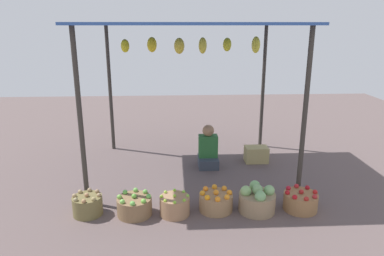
{
  "coord_description": "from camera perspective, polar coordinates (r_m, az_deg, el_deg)",
  "views": [
    {
      "loc": [
        -0.28,
        -5.92,
        2.5
      ],
      "look_at": [
        0.0,
        -0.61,
        0.95
      ],
      "focal_mm": 33.02,
      "sensor_mm": 36.0,
      "label": 1
    }
  ],
  "objects": [
    {
      "name": "basket_potatoes",
      "position": [
        5.14,
        -16.51,
        -11.83
      ],
      "size": [
        0.4,
        0.4,
        0.32
      ],
      "color": "brown",
      "rests_on": "ground"
    },
    {
      "name": "wooden_crate_near_vendor",
      "position": [
        6.82,
        10.34,
        -4.2
      ],
      "size": [
        0.43,
        0.29,
        0.3
      ],
      "primitive_type": "cube",
      "color": "tan",
      "rests_on": "ground"
    },
    {
      "name": "basket_cabbages",
      "position": [
        5.08,
        10.46,
        -11.37
      ],
      "size": [
        0.51,
        0.51,
        0.4
      ],
      "color": "#957B5B",
      "rests_on": "ground"
    },
    {
      "name": "basket_limes",
      "position": [
        4.94,
        -2.81,
        -12.37
      ],
      "size": [
        0.41,
        0.41,
        0.3
      ],
      "color": "#A17754",
      "rests_on": "ground"
    },
    {
      "name": "market_stall_structure",
      "position": [
        5.94,
        -0.3,
        14.86
      ],
      "size": [
        3.42,
        2.69,
        2.54
      ],
      "color": "#38332D",
      "rests_on": "ground"
    },
    {
      "name": "vendor_person",
      "position": [
        6.47,
        2.62,
        -3.66
      ],
      "size": [
        0.36,
        0.44,
        0.78
      ],
      "color": "#363E4B",
      "rests_on": "ground"
    },
    {
      "name": "basket_oranges",
      "position": [
        5.05,
        3.87,
        -11.75
      ],
      "size": [
        0.47,
        0.47,
        0.31
      ],
      "color": "#9C7650",
      "rests_on": "ground"
    },
    {
      "name": "basket_green_apples",
      "position": [
        4.99,
        -9.27,
        -12.28
      ],
      "size": [
        0.47,
        0.47,
        0.31
      ],
      "color": "olive",
      "rests_on": "ground"
    },
    {
      "name": "ground_plane",
      "position": [
        6.43,
        -0.29,
        -6.62
      ],
      "size": [
        14.0,
        14.0,
        0.0
      ],
      "primitive_type": "plane",
      "color": "#604F4E"
    },
    {
      "name": "basket_red_apples",
      "position": [
        5.28,
        17.11,
        -11.2
      ],
      "size": [
        0.47,
        0.47,
        0.3
      ],
      "color": "#976C44",
      "rests_on": "ground"
    }
  ]
}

